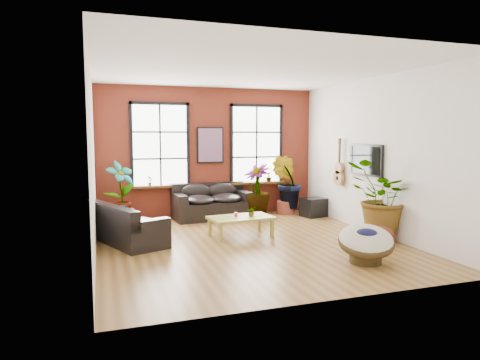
# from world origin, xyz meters

# --- Properties ---
(room) EXTENTS (6.04, 6.54, 3.54)m
(room) POSITION_xyz_m (0.00, 0.15, 1.75)
(room) COLOR brown
(room) RESTS_ON ground
(sofa_back) EXTENTS (2.10, 1.14, 0.93)m
(sofa_back) POSITION_xyz_m (-0.07, 2.85, 0.42)
(sofa_back) COLOR black
(sofa_back) RESTS_ON ground
(sofa_left) EXTENTS (1.58, 2.23, 0.81)m
(sofa_left) POSITION_xyz_m (-2.43, 0.84, 0.37)
(sofa_left) COLOR black
(sofa_left) RESTS_ON ground
(coffee_table) EXTENTS (1.45, 0.93, 0.53)m
(coffee_table) POSITION_xyz_m (0.02, 0.61, 0.39)
(coffee_table) COLOR olive
(coffee_table) RESTS_ON ground
(papasan_chair) EXTENTS (1.27, 1.27, 0.72)m
(papasan_chair) POSITION_xyz_m (1.47, -1.93, 0.37)
(papasan_chair) COLOR #3D2E16
(papasan_chair) RESTS_ON ground
(poster) EXTENTS (0.74, 0.06, 0.98)m
(poster) POSITION_xyz_m (0.00, 3.18, 1.95)
(poster) COLOR black
(poster) RESTS_ON room
(tv_wall_unit) EXTENTS (0.13, 1.86, 1.20)m
(tv_wall_unit) POSITION_xyz_m (2.93, 0.60, 1.54)
(tv_wall_unit) COLOR black
(tv_wall_unit) RESTS_ON room
(media_box) EXTENTS (0.70, 0.63, 0.51)m
(media_box) POSITION_xyz_m (2.64, 2.18, 0.25)
(media_box) COLOR black
(media_box) RESTS_ON ground
(pot_back_left) EXTENTS (0.71, 0.71, 0.39)m
(pot_back_left) POSITION_xyz_m (-2.37, 2.69, 0.20)
(pot_back_left) COLOR brown
(pot_back_left) RESTS_ON ground
(pot_back_right) EXTENTS (0.60, 0.60, 0.37)m
(pot_back_right) POSITION_xyz_m (2.10, 2.83, 0.18)
(pot_back_right) COLOR brown
(pot_back_right) RESTS_ON ground
(pot_right_wall) EXTENTS (0.71, 0.71, 0.42)m
(pot_right_wall) POSITION_xyz_m (2.71, -0.68, 0.21)
(pot_right_wall) COLOR brown
(pot_right_wall) RESTS_ON ground
(pot_mid) EXTENTS (0.56, 0.56, 0.35)m
(pot_mid) POSITION_xyz_m (1.08, 2.51, 0.17)
(pot_mid) COLOR brown
(pot_mid) RESTS_ON ground
(floor_plant_back_left) EXTENTS (0.92, 0.86, 1.45)m
(floor_plant_back_left) POSITION_xyz_m (-2.40, 2.72, 0.87)
(floor_plant_back_left) COLOR #165319
(floor_plant_back_left) RESTS_ON ground
(floor_plant_back_right) EXTENTS (1.06, 1.02, 1.50)m
(floor_plant_back_right) POSITION_xyz_m (2.13, 2.84, 0.90)
(floor_plant_back_right) COLOR #165319
(floor_plant_back_right) RESTS_ON ground
(floor_plant_right_wall) EXTENTS (1.58, 1.44, 1.52)m
(floor_plant_right_wall) POSITION_xyz_m (2.70, -0.67, 0.92)
(floor_plant_right_wall) COLOR #165319
(floor_plant_right_wall) RESTS_ON ground
(floor_plant_mid) EXTENTS (0.99, 0.99, 1.31)m
(floor_plant_mid) POSITION_xyz_m (1.09, 2.49, 0.79)
(floor_plant_mid) COLOR #165319
(floor_plant_mid) RESTS_ON ground
(table_plant) EXTENTS (0.25, 0.24, 0.22)m
(table_plant) POSITION_xyz_m (0.25, 0.53, 0.55)
(table_plant) COLOR #165319
(table_plant) RESTS_ON coffee_table
(sill_plant_left) EXTENTS (0.17, 0.17, 0.27)m
(sill_plant_left) POSITION_xyz_m (-1.65, 3.13, 1.04)
(sill_plant_left) COLOR #165319
(sill_plant_left) RESTS_ON room
(sill_plant_right) EXTENTS (0.19, 0.19, 0.27)m
(sill_plant_right) POSITION_xyz_m (1.70, 3.13, 1.04)
(sill_plant_right) COLOR #165319
(sill_plant_right) RESTS_ON room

